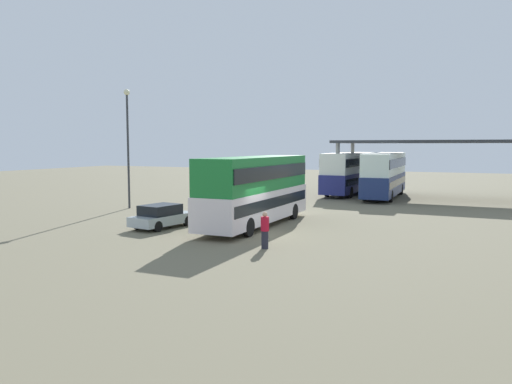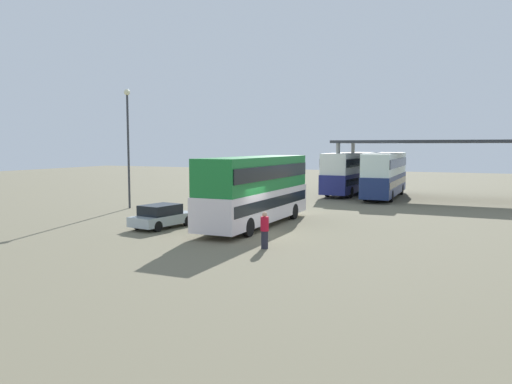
# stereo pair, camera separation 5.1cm
# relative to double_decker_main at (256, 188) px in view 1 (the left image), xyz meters

# --- Properties ---
(ground_plane) EXTENTS (140.00, 140.00, 0.00)m
(ground_plane) POSITION_rel_double_decker_main_xyz_m (1.48, -2.71, -2.23)
(ground_plane) COLOR #6D6750
(double_decker_main) EXTENTS (2.55, 11.08, 4.06)m
(double_decker_main) POSITION_rel_double_decker_main_xyz_m (0.00, 0.00, 0.00)
(double_decker_main) COLOR silver
(double_decker_main) RESTS_ON ground_plane
(parked_hatchback) EXTENTS (2.32, 4.15, 1.35)m
(parked_hatchback) POSITION_rel_double_decker_main_xyz_m (-4.65, -2.86, -1.56)
(parked_hatchback) COLOR #ACB8BD
(parked_hatchback) RESTS_ON ground_plane
(double_decker_near_canopy) EXTENTS (3.00, 11.31, 4.01)m
(double_decker_near_canopy) POSITION_rel_double_decker_main_xyz_m (0.47, 21.51, -0.03)
(double_decker_near_canopy) COLOR navy
(double_decker_near_canopy) RESTS_ON ground_plane
(double_decker_mid_row) EXTENTS (2.63, 11.44, 4.04)m
(double_decker_mid_row) POSITION_rel_double_decker_main_xyz_m (4.17, 19.34, -0.01)
(double_decker_mid_row) COLOR navy
(double_decker_mid_row) RESTS_ON ground_plane
(depot_canopy) EXTENTS (19.71, 6.98, 5.18)m
(depot_canopy) POSITION_rel_double_decker_main_xyz_m (9.47, 19.88, 2.62)
(depot_canopy) COLOR #33353A
(depot_canopy) RESTS_ON ground_plane
(lamppost_tall) EXTENTS (0.44, 0.44, 8.86)m
(lamppost_tall) POSITION_rel_double_decker_main_xyz_m (-12.11, 3.73, 3.25)
(lamppost_tall) COLOR #33353A
(lamppost_tall) RESTS_ON ground_plane
(pedestrian_waiting) EXTENTS (0.38, 0.38, 1.70)m
(pedestrian_waiting) POSITION_rel_double_decker_main_xyz_m (3.03, -5.86, -1.39)
(pedestrian_waiting) COLOR #262633
(pedestrian_waiting) RESTS_ON ground_plane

